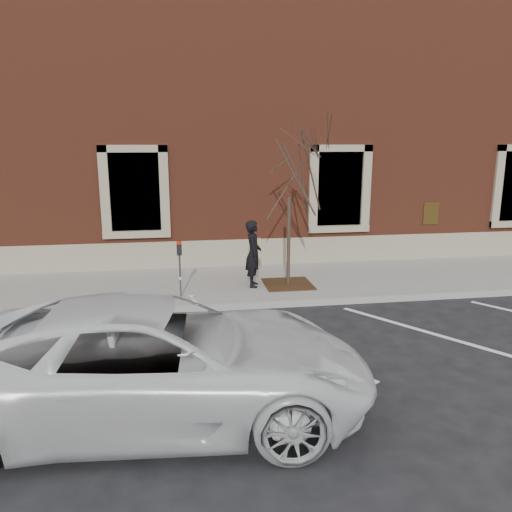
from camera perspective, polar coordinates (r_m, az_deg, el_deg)
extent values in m
plane|color=#28282B|center=(11.74, 0.46, -5.89)|extent=(120.00, 120.00, 0.00)
cube|color=#9D9993|center=(13.37, -0.77, -3.19)|extent=(40.00, 3.50, 0.15)
cube|color=#9E9E99|center=(11.67, 0.50, -5.62)|extent=(40.00, 0.12, 0.15)
cube|color=brown|center=(18.80, -3.50, 13.57)|extent=(40.00, 8.50, 8.00)
cube|color=gray|center=(14.96, -1.75, 0.44)|extent=(40.00, 0.06, 0.80)
cube|color=black|center=(14.72, -13.62, 7.17)|extent=(1.40, 0.30, 2.20)
cube|color=gray|center=(14.72, -13.42, 2.46)|extent=(1.90, 0.20, 0.20)
cube|color=black|center=(15.45, 9.35, 7.62)|extent=(1.40, 0.30, 2.20)
cube|color=gray|center=(15.44, 9.38, 3.12)|extent=(1.90, 0.20, 0.20)
imported|color=black|center=(12.69, -0.31, 0.27)|extent=(0.49, 0.68, 1.71)
cylinder|color=#595B60|center=(12.05, -8.66, -2.26)|extent=(0.04, 0.04, 1.02)
cube|color=black|center=(11.90, -8.77, 0.73)|extent=(0.12, 0.09, 0.27)
cube|color=red|center=(11.86, -8.80, 1.50)|extent=(0.11, 0.09, 0.06)
cube|color=white|center=(12.02, -8.65, -2.56)|extent=(0.05, 0.00, 0.07)
cube|color=#422A15|center=(13.04, 3.68, -3.21)|extent=(1.22, 1.22, 0.03)
cylinder|color=#403127|center=(12.78, 3.75, 1.63)|extent=(0.09, 0.09, 2.28)
imported|color=silver|center=(7.18, -11.37, -11.61)|extent=(6.21, 3.21, 1.67)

